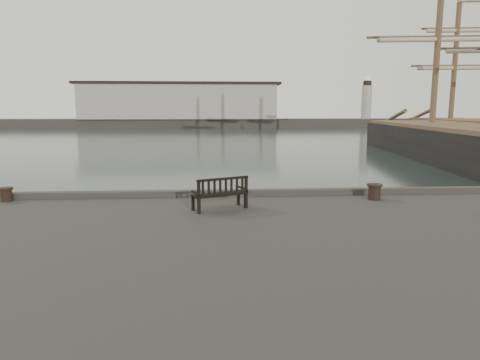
% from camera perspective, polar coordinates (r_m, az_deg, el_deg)
% --- Properties ---
extents(ground, '(400.00, 400.00, 0.00)m').
position_cam_1_polar(ground, '(13.47, -2.20, -8.52)').
color(ground, black).
rests_on(ground, ground).
extents(breakwater, '(140.00, 9.50, 12.20)m').
position_cam_1_polar(breakwater, '(104.90, -6.21, 9.36)').
color(breakwater, '#383530').
rests_on(breakwater, ground).
extents(bench, '(1.53, 1.06, 0.83)m').
position_cam_1_polar(bench, '(11.15, -2.69, -2.60)').
color(bench, black).
rests_on(bench, quay).
extents(bollard_left, '(0.50, 0.50, 0.40)m').
position_cam_1_polar(bollard_left, '(13.84, -28.71, -1.70)').
color(bollard_left, black).
rests_on(bollard_left, quay).
extents(bollard_right, '(0.50, 0.50, 0.46)m').
position_cam_1_polar(bollard_right, '(12.96, 17.48, -1.51)').
color(bollard_right, black).
rests_on(bollard_right, quay).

